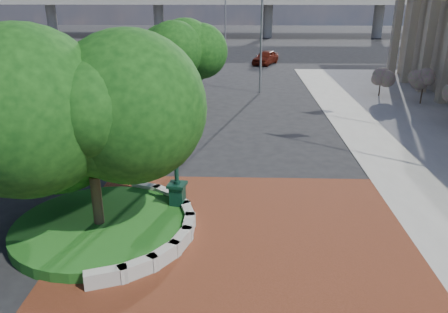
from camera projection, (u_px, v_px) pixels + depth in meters
ground at (239, 234)px, 15.56m from camera, size 200.00×200.00×0.00m
plaza at (239, 249)px, 14.62m from camera, size 12.00×12.00×0.04m
planter_wall at (163, 226)px, 15.56m from camera, size 2.96×6.77×0.54m
grass_bed at (100, 227)px, 15.65m from camera, size 6.10×6.10×0.40m
overpass at (239, 0)px, 78.61m from camera, size 90.00×12.00×7.50m
tree_planter at (89, 134)px, 14.40m from camera, size 5.20×5.20×6.33m
tree_street at (185, 63)px, 31.35m from camera, size 4.40×4.40×5.45m
post_clock at (176, 154)px, 16.19m from camera, size 1.06×1.06×4.51m
parked_car at (266, 57)px, 51.14m from camera, size 3.67×5.07×1.60m
street_lamp_near at (265, 18)px, 34.85m from camera, size 2.31×0.56×10.34m
street_lamp_far at (227, 11)px, 52.87m from camera, size 2.14×0.89×9.86m
shrub_mid at (423, 83)px, 32.89m from camera, size 1.20×1.20×2.20m
shrub_far at (381, 77)px, 35.35m from camera, size 1.20×1.20×2.20m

